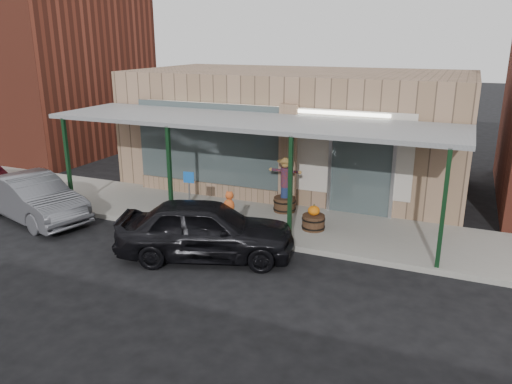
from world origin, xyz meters
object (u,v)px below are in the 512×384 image
at_px(barrel_pumpkin, 313,220).
at_px(handicap_sign, 189,191).
at_px(parked_sedan, 206,229).
at_px(car_grey, 33,198).
at_px(barrel_scarecrow, 285,193).

bearing_deg(barrel_pumpkin, handicap_sign, -164.52).
relative_size(parked_sedan, car_grey, 1.13).
height_order(handicap_sign, car_grey, handicap_sign).
bearing_deg(car_grey, barrel_scarecrow, -48.19).
height_order(barrel_scarecrow, barrel_pumpkin, barrel_scarecrow).
distance_m(barrel_scarecrow, parked_sedan, 3.77).
bearing_deg(handicap_sign, barrel_pumpkin, 9.36).
height_order(barrel_pumpkin, handicap_sign, handicap_sign).
bearing_deg(barrel_scarecrow, barrel_pumpkin, -20.28).
xyz_separation_m(barrel_pumpkin, parked_sedan, (-2.04, -2.54, 0.34)).
bearing_deg(barrel_scarecrow, parked_sedan, -80.05).
bearing_deg(parked_sedan, barrel_pumpkin, -57.72).
bearing_deg(barrel_scarecrow, car_grey, -132.80).
bearing_deg(barrel_pumpkin, car_grey, -165.18).
xyz_separation_m(barrel_scarecrow, barrel_pumpkin, (1.28, -1.15, -0.32)).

